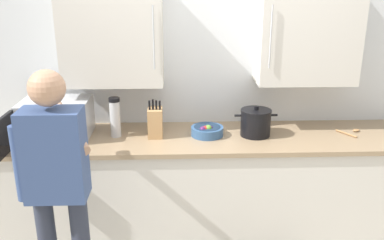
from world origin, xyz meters
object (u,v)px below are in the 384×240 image
at_px(wooden_spoon, 352,132).
at_px(stock_pot, 256,122).
at_px(fruit_bowl, 207,130).
at_px(knife_block, 155,122).
at_px(person_figure, 57,181).
at_px(thermos_flask, 115,117).
at_px(microwave_oven, 52,119).

xyz_separation_m(wooden_spoon, stock_pot, (-0.78, -0.02, 0.10)).
bearing_deg(fruit_bowl, knife_block, -179.51).
relative_size(stock_pot, fruit_bowl, 1.32).
height_order(stock_pot, knife_block, knife_block).
bearing_deg(knife_block, wooden_spoon, 0.68).
xyz_separation_m(fruit_bowl, knife_block, (-0.40, -0.00, 0.07)).
bearing_deg(wooden_spoon, fruit_bowl, -179.25).
distance_m(stock_pot, person_figure, 1.56).
height_order(thermos_flask, person_figure, person_figure).
bearing_deg(microwave_oven, knife_block, -1.94).
relative_size(wooden_spoon, stock_pot, 0.61).
height_order(stock_pot, fruit_bowl, stock_pot).
bearing_deg(person_figure, knife_block, 58.63).
distance_m(wooden_spoon, knife_block, 1.56).
bearing_deg(thermos_flask, knife_block, -2.42).
bearing_deg(person_figure, wooden_spoon, 22.93).
distance_m(microwave_oven, wooden_spoon, 2.34).
relative_size(stock_pot, knife_block, 1.09).
height_order(microwave_oven, thermos_flask, thermos_flask).
height_order(wooden_spoon, stock_pot, stock_pot).
relative_size(fruit_bowl, person_figure, 0.15).
xyz_separation_m(thermos_flask, person_figure, (-0.22, -0.87, -0.10)).
height_order(stock_pot, thermos_flask, thermos_flask).
bearing_deg(knife_block, thermos_flask, 177.58).
height_order(stock_pot, person_figure, person_figure).
xyz_separation_m(microwave_oven, fruit_bowl, (1.19, -0.02, -0.10)).
bearing_deg(stock_pot, fruit_bowl, 179.00).
relative_size(microwave_oven, thermos_flask, 2.43).
relative_size(fruit_bowl, knife_block, 0.83).
relative_size(stock_pot, thermos_flask, 1.07).
xyz_separation_m(microwave_oven, wooden_spoon, (2.34, -0.01, -0.13)).
xyz_separation_m(wooden_spoon, fruit_bowl, (-1.15, -0.02, 0.03)).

